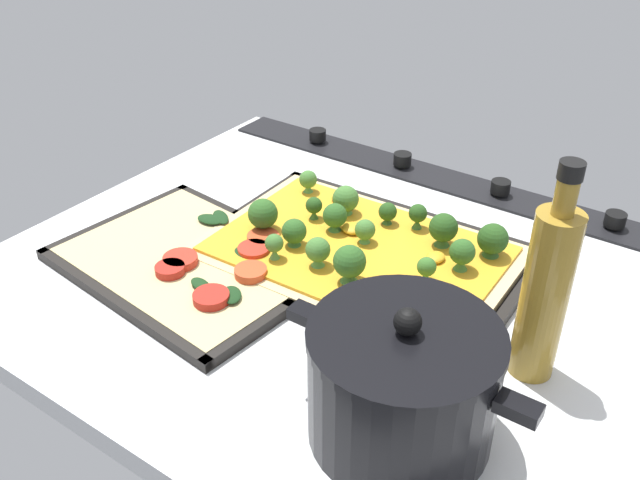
{
  "coord_description": "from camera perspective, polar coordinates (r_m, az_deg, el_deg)",
  "views": [
    {
      "loc": [
        -37.88,
        58.34,
        48.83
      ],
      "look_at": [
        2.95,
        -0.02,
        4.0
      ],
      "focal_mm": 39.1,
      "sensor_mm": 36.0,
      "label": 1
    }
  ],
  "objects": [
    {
      "name": "oil_bottle",
      "position": [
        0.69,
        17.97,
        -4.03
      ],
      "size": [
        4.51,
        4.51,
        23.26
      ],
      "color": "olive",
      "rests_on": "ground_plane"
    },
    {
      "name": "broccoli_pizza",
      "position": [
        0.87,
        3.46,
        -0.5
      ],
      "size": [
        37.86,
        26.27,
        6.06
      ],
      "color": "#D3B77F",
      "rests_on": "baking_tray_front"
    },
    {
      "name": "veggie_pizza_back",
      "position": [
        0.87,
        -10.01,
        -1.61
      ],
      "size": [
        31.62,
        24.19,
        1.9
      ],
      "color": "tan",
      "rests_on": "baking_tray_back"
    },
    {
      "name": "stove_control_panel",
      "position": [
        1.07,
        10.51,
        4.92
      ],
      "size": [
        77.79,
        7.0,
        2.6
      ],
      "color": "black",
      "rests_on": "ground_plane"
    },
    {
      "name": "cooking_pot",
      "position": [
        0.62,
        6.76,
        -11.62
      ],
      "size": [
        23.82,
        16.95,
        13.99
      ],
      "color": "black",
      "rests_on": "ground_plane"
    },
    {
      "name": "baking_tray_front",
      "position": [
        0.87,
        3.34,
        -1.55
      ],
      "size": [
        40.32,
        28.73,
        1.3
      ],
      "color": "black",
      "rests_on": "ground_plane"
    },
    {
      "name": "baking_tray_back",
      "position": [
        0.88,
        -10.39,
        -1.9
      ],
      "size": [
        34.26,
        26.82,
        1.3
      ],
      "color": "black",
      "rests_on": "ground_plane"
    },
    {
      "name": "ground_plane",
      "position": [
        0.86,
        1.61,
        -3.71
      ],
      "size": [
        81.03,
        66.74,
        3.0
      ],
      "primitive_type": "cube",
      "color": "silver"
    }
  ]
}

